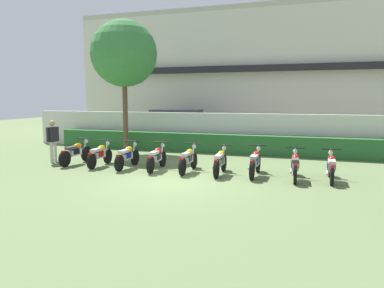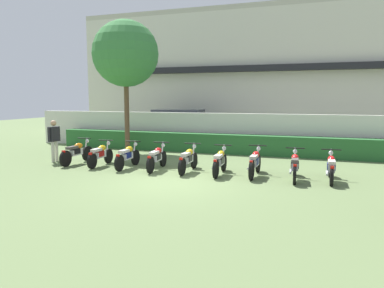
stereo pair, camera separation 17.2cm
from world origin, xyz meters
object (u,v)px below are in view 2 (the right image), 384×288
at_px(parked_car, 181,126).
at_px(motorcycle_in_row_4, 188,159).
at_px(motorcycle_in_row_1, 100,154).
at_px(motorcycle_in_row_6, 255,162).
at_px(motorcycle_in_row_5, 220,161).
at_px(motorcycle_in_row_3, 157,158).
at_px(motorcycle_in_row_0, 77,152).
at_px(motorcycle_in_row_7, 295,166).
at_px(tree_near_inspector, 126,54).
at_px(motorcycle_in_row_8, 331,167).
at_px(inspector_person, 54,137).
at_px(motorcycle_in_row_2, 127,156).

distance_m(parked_car, motorcycle_in_row_4, 8.41).
height_order(motorcycle_in_row_1, motorcycle_in_row_4, motorcycle_in_row_4).
xyz_separation_m(motorcycle_in_row_1, motorcycle_in_row_6, (5.78, 0.12, 0.02)).
height_order(motorcycle_in_row_1, motorcycle_in_row_5, motorcycle_in_row_5).
xyz_separation_m(motorcycle_in_row_3, motorcycle_in_row_4, (1.17, 0.05, -0.00)).
height_order(motorcycle_in_row_0, motorcycle_in_row_5, motorcycle_in_row_0).
bearing_deg(motorcycle_in_row_7, tree_near_inspector, 60.39).
xyz_separation_m(parked_car, motorcycle_in_row_5, (4.40, -7.85, -0.49)).
bearing_deg(motorcycle_in_row_8, inspector_person, 88.83).
bearing_deg(motorcycle_in_row_6, motorcycle_in_row_7, -97.64).
bearing_deg(inspector_person, motorcycle_in_row_0, -5.40).
distance_m(motorcycle_in_row_0, motorcycle_in_row_6, 6.91).
bearing_deg(motorcycle_in_row_3, motorcycle_in_row_7, -95.45).
xyz_separation_m(motorcycle_in_row_0, motorcycle_in_row_8, (9.24, 0.03, -0.01)).
bearing_deg(tree_near_inspector, motorcycle_in_row_1, -75.64).
xyz_separation_m(motorcycle_in_row_3, motorcycle_in_row_6, (3.46, 0.11, 0.01)).
bearing_deg(motorcycle_in_row_5, motorcycle_in_row_7, -92.58).
bearing_deg(motorcycle_in_row_6, motorcycle_in_row_8, -90.29).
distance_m(motorcycle_in_row_1, inspector_person, 2.32).
xyz_separation_m(tree_near_inspector, motorcycle_in_row_8, (9.09, -3.69, -4.14)).
xyz_separation_m(motorcycle_in_row_0, motorcycle_in_row_7, (8.17, -0.14, -0.00)).
relative_size(motorcycle_in_row_2, motorcycle_in_row_4, 0.98).
bearing_deg(motorcycle_in_row_1, motorcycle_in_row_6, -91.83).
relative_size(motorcycle_in_row_2, motorcycle_in_row_5, 1.02).
xyz_separation_m(motorcycle_in_row_6, motorcycle_in_row_8, (2.33, -0.00, -0.02)).
relative_size(tree_near_inspector, motorcycle_in_row_8, 3.37).
xyz_separation_m(motorcycle_in_row_1, motorcycle_in_row_5, (4.64, -0.03, 0.01)).
distance_m(tree_near_inspector, inspector_person, 5.25).
xyz_separation_m(tree_near_inspector, motorcycle_in_row_4, (4.46, -3.75, -4.14)).
bearing_deg(motorcycle_in_row_2, motorcycle_in_row_1, 86.58).
bearing_deg(motorcycle_in_row_2, inspector_person, 84.04).
height_order(tree_near_inspector, motorcycle_in_row_1, tree_near_inspector).
bearing_deg(motorcycle_in_row_8, motorcycle_in_row_0, 89.43).
bearing_deg(motorcycle_in_row_5, motorcycle_in_row_4, 82.65).
bearing_deg(motorcycle_in_row_5, parked_car, 26.81).
relative_size(motorcycle_in_row_4, motorcycle_in_row_7, 1.01).
height_order(motorcycle_in_row_1, inspector_person, inspector_person).
bearing_deg(parked_car, motorcycle_in_row_6, -57.30).
relative_size(parked_car, motorcycle_in_row_7, 2.42).
xyz_separation_m(motorcycle_in_row_1, motorcycle_in_row_4, (3.48, 0.06, 0.00)).
relative_size(parked_car, motorcycle_in_row_8, 2.52).
height_order(tree_near_inspector, motorcycle_in_row_6, tree_near_inspector).
bearing_deg(motorcycle_in_row_4, parked_car, 20.98).
distance_m(motorcycle_in_row_1, motorcycle_in_row_2, 1.17).
relative_size(motorcycle_in_row_3, motorcycle_in_row_6, 0.99).
distance_m(motorcycle_in_row_2, motorcycle_in_row_8, 6.95).
height_order(tree_near_inspector, inspector_person, tree_near_inspector).
bearing_deg(motorcycle_in_row_0, motorcycle_in_row_4, -90.00).
relative_size(parked_car, motorcycle_in_row_5, 2.51).
height_order(motorcycle_in_row_4, motorcycle_in_row_7, motorcycle_in_row_7).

